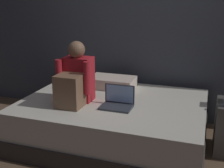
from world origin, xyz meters
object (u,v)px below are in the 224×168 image
object	(u,v)px
pillow	(112,82)
person_sitting	(75,80)
bed	(113,121)
laptop	(118,102)

from	to	relation	value
pillow	person_sitting	bearing A→B (deg)	-106.64
bed	person_sitting	world-z (taller)	person_sitting
laptop	person_sitting	bearing A→B (deg)	-177.00
laptop	pillow	bearing A→B (deg)	113.84
bed	pillow	distance (m)	0.58
person_sitting	pillow	distance (m)	0.70
person_sitting	laptop	xyz separation A→B (m)	(0.47, 0.02, -0.20)
person_sitting	bed	bearing A→B (deg)	27.95
bed	pillow	world-z (taller)	pillow
person_sitting	laptop	distance (m)	0.51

